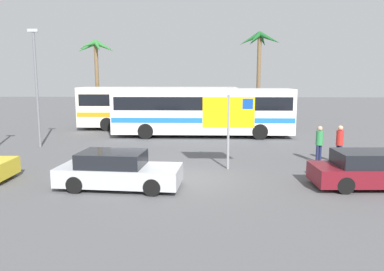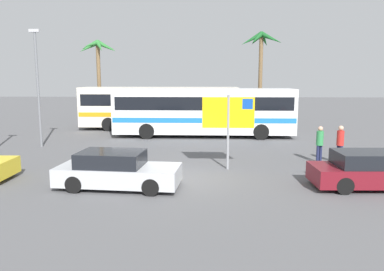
# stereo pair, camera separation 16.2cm
# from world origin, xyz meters

# --- Properties ---
(ground) EXTENTS (120.00, 120.00, 0.00)m
(ground) POSITION_xyz_m (0.00, 0.00, 0.00)
(ground) COLOR #565659
(bus_front_coach) EXTENTS (11.76, 2.65, 3.17)m
(bus_front_coach) POSITION_xyz_m (1.14, 10.55, 1.78)
(bus_front_coach) COLOR white
(bus_front_coach) RESTS_ON ground
(bus_rear_coach) EXTENTS (11.76, 2.65, 3.17)m
(bus_rear_coach) POSITION_xyz_m (-2.23, 13.97, 1.78)
(bus_rear_coach) COLOR silver
(bus_rear_coach) RESTS_ON ground
(ferry_sign) EXTENTS (2.20, 0.11, 3.20)m
(ferry_sign) POSITION_xyz_m (2.31, 1.53, 2.33)
(ferry_sign) COLOR gray
(ferry_sign) RESTS_ON ground
(car_silver) EXTENTS (4.46, 2.06, 1.32)m
(car_silver) POSITION_xyz_m (-1.85, -1.40, 0.64)
(car_silver) COLOR #B7BABF
(car_silver) RESTS_ON ground
(car_maroon) EXTENTS (4.57, 1.84, 1.32)m
(car_maroon) POSITION_xyz_m (7.33, -1.06, 0.64)
(car_maroon) COLOR maroon
(car_maroon) RESTS_ON ground
(pedestrian_by_bus) EXTENTS (0.32, 0.32, 1.76)m
(pedestrian_by_bus) POSITION_xyz_m (7.42, 2.75, 1.05)
(pedestrian_by_bus) COLOR #1E2347
(pedestrian_by_bus) RESTS_ON ground
(pedestrian_near_sign) EXTENTS (0.32, 0.32, 1.72)m
(pedestrian_near_sign) POSITION_xyz_m (6.55, 2.89, 1.01)
(pedestrian_near_sign) COLOR #1E2347
(pedestrian_near_sign) RESTS_ON ground
(lamp_post_left_side) EXTENTS (0.56, 0.20, 6.51)m
(lamp_post_left_side) POSITION_xyz_m (-8.05, 6.32, 3.58)
(lamp_post_left_side) COLOR slate
(lamp_post_left_side) RESTS_ON ground
(palm_tree_seaside) EXTENTS (3.50, 3.35, 7.52)m
(palm_tree_seaside) POSITION_xyz_m (5.66, 16.65, 6.07)
(palm_tree_seaside) COLOR brown
(palm_tree_seaside) RESTS_ON ground
(palm_tree_inland) EXTENTS (3.22, 3.19, 6.95)m
(palm_tree_inland) POSITION_xyz_m (-7.71, 16.94, 5.70)
(palm_tree_inland) COLOR brown
(palm_tree_inland) RESTS_ON ground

